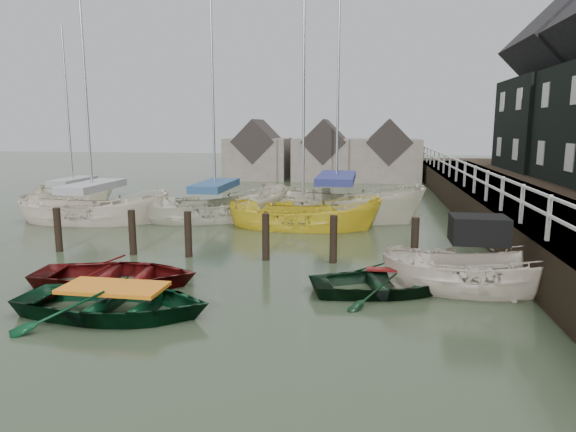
% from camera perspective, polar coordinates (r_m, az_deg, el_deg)
% --- Properties ---
extents(ground, '(120.00, 120.00, 0.00)m').
position_cam_1_polar(ground, '(12.89, -10.42, -8.00)').
color(ground, '#2F3C26').
rests_on(ground, ground).
extents(pier, '(3.04, 32.00, 2.70)m').
position_cam_1_polar(pier, '(22.43, 22.57, 0.96)').
color(pier, black).
rests_on(pier, ground).
extents(mooring_pilings, '(13.72, 0.22, 1.80)m').
position_cam_1_polar(mooring_pilings, '(15.85, -10.71, -2.72)').
color(mooring_pilings, black).
rests_on(mooring_pilings, ground).
extents(far_sheds, '(14.00, 4.08, 4.39)m').
position_cam_1_polar(far_sheds, '(37.75, 3.91, 6.85)').
color(far_sheds, '#665B51').
rests_on(far_sheds, ground).
extents(rowboat_red, '(4.32, 3.30, 0.84)m').
position_cam_1_polar(rowboat_red, '(13.63, -18.51, -7.36)').
color(rowboat_red, '#4E0B0B').
rests_on(rowboat_red, ground).
extents(rowboat_green, '(4.18, 3.02, 0.86)m').
position_cam_1_polar(rowboat_green, '(11.63, -18.65, -10.39)').
color(rowboat_green, black).
rests_on(rowboat_green, ground).
extents(rowboat_dkgreen, '(4.23, 3.53, 0.76)m').
position_cam_1_polar(rowboat_dkgreen, '(12.71, 10.92, -8.28)').
color(rowboat_dkgreen, black).
rests_on(rowboat_dkgreen, ground).
extents(motorboat, '(4.54, 1.74, 2.69)m').
position_cam_1_polar(motorboat, '(13.26, 20.21, -7.55)').
color(motorboat, beige).
rests_on(motorboat, ground).
extents(sailboat_a, '(6.59, 2.85, 10.79)m').
position_cam_1_polar(sailboat_a, '(22.74, -20.70, -0.47)').
color(sailboat_a, beige).
rests_on(sailboat_a, ground).
extents(sailboat_b, '(6.74, 4.59, 11.02)m').
position_cam_1_polar(sailboat_b, '(21.97, -8.01, -0.26)').
color(sailboat_b, beige).
rests_on(sailboat_b, ground).
extents(sailboat_c, '(6.13, 2.51, 10.90)m').
position_cam_1_polar(sailboat_c, '(20.11, 1.67, -1.26)').
color(sailboat_c, yellow).
rests_on(sailboat_c, ground).
extents(sailboat_d, '(8.10, 4.93, 11.95)m').
position_cam_1_polar(sailboat_d, '(22.33, 5.35, -0.05)').
color(sailboat_d, beige).
rests_on(sailboat_d, ground).
extents(sailboat_e, '(5.65, 3.87, 9.63)m').
position_cam_1_polar(sailboat_e, '(27.51, -22.63, 1.15)').
color(sailboat_e, beige).
rests_on(sailboat_e, ground).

